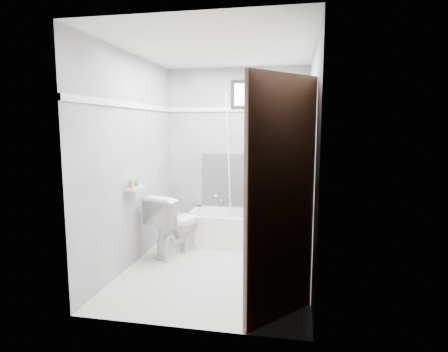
% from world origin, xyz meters
% --- Properties ---
extents(floor, '(2.60, 2.60, 0.00)m').
position_xyz_m(floor, '(0.00, 0.00, 0.00)').
color(floor, white).
rests_on(floor, ground).
extents(ceiling, '(2.60, 2.60, 0.00)m').
position_xyz_m(ceiling, '(0.00, 0.00, 2.40)').
color(ceiling, silver).
rests_on(ceiling, floor).
extents(wall_back, '(2.00, 0.02, 2.40)m').
position_xyz_m(wall_back, '(0.00, 1.30, 1.20)').
color(wall_back, slate).
rests_on(wall_back, floor).
extents(wall_front, '(2.00, 0.02, 2.40)m').
position_xyz_m(wall_front, '(0.00, -1.30, 1.20)').
color(wall_front, slate).
rests_on(wall_front, floor).
extents(wall_left, '(0.02, 2.60, 2.40)m').
position_xyz_m(wall_left, '(-1.00, 0.00, 1.20)').
color(wall_left, slate).
rests_on(wall_left, floor).
extents(wall_right, '(0.02, 2.60, 2.40)m').
position_xyz_m(wall_right, '(1.00, 0.00, 1.20)').
color(wall_right, slate).
rests_on(wall_right, floor).
extents(bathtub, '(1.50, 0.70, 0.42)m').
position_xyz_m(bathtub, '(0.16, 0.93, 0.21)').
color(bathtub, white).
rests_on(bathtub, floor).
extents(office_chair, '(0.63, 0.63, 0.93)m').
position_xyz_m(office_chair, '(0.42, 0.98, 0.59)').
color(office_chair, '#5D5E62').
rests_on(office_chair, bathtub).
extents(toilet, '(0.66, 0.87, 0.75)m').
position_xyz_m(toilet, '(-0.62, 0.37, 0.38)').
color(toilet, white).
rests_on(toilet, floor).
extents(door, '(0.78, 0.78, 2.00)m').
position_xyz_m(door, '(0.98, -1.28, 1.00)').
color(door, '#51391E').
rests_on(door, floor).
extents(window, '(0.66, 0.04, 0.40)m').
position_xyz_m(window, '(0.25, 1.29, 2.02)').
color(window, black).
rests_on(window, wall_back).
extents(backerboard, '(1.50, 0.02, 0.78)m').
position_xyz_m(backerboard, '(0.25, 1.29, 0.80)').
color(backerboard, '#4C4C4F').
rests_on(backerboard, wall_back).
extents(trim_back, '(2.00, 0.02, 0.06)m').
position_xyz_m(trim_back, '(0.00, 1.29, 1.82)').
color(trim_back, white).
rests_on(trim_back, wall_back).
extents(trim_left, '(0.02, 2.60, 0.06)m').
position_xyz_m(trim_left, '(-0.99, 0.00, 1.82)').
color(trim_left, white).
rests_on(trim_left, wall_left).
extents(pole, '(0.02, 0.43, 1.91)m').
position_xyz_m(pole, '(-0.07, 1.06, 1.05)').
color(pole, white).
rests_on(pole, bathtub).
extents(shelf, '(0.10, 0.32, 0.02)m').
position_xyz_m(shelf, '(-0.93, -0.10, 0.90)').
color(shelf, silver).
rests_on(shelf, wall_left).
extents(soap_bottle_a, '(0.06, 0.06, 0.12)m').
position_xyz_m(soap_bottle_a, '(-0.94, -0.18, 0.97)').
color(soap_bottle_a, olive).
rests_on(soap_bottle_a, shelf).
extents(soap_bottle_b, '(0.09, 0.09, 0.08)m').
position_xyz_m(soap_bottle_b, '(-0.94, -0.04, 0.96)').
color(soap_bottle_b, slate).
rests_on(soap_bottle_b, shelf).
extents(faucet, '(0.26, 0.10, 0.16)m').
position_xyz_m(faucet, '(-0.20, 1.27, 0.55)').
color(faucet, silver).
rests_on(faucet, wall_back).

